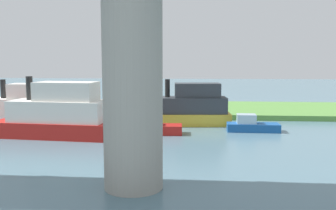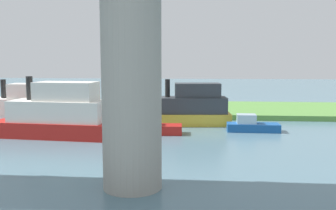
{
  "view_description": "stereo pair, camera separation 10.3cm",
  "coord_description": "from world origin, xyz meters",
  "px_view_note": "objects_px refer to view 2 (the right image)",
  "views": [
    {
      "loc": [
        -3.9,
        35.3,
        5.64
      ],
      "look_at": [
        -1.4,
        5.0,
        2.0
      ],
      "focal_mm": 40.12,
      "sensor_mm": 36.0,
      "label": 1
    },
    {
      "loc": [
        -4.0,
        35.29,
        5.64
      ],
      "look_at": [
        -1.4,
        5.0,
        2.0
      ],
      "focal_mm": 40.12,
      "sensor_mm": 36.0,
      "label": 2
    }
  ],
  "objects_px": {
    "bridge_pylon": "(131,72)",
    "mooring_post": "(60,108)",
    "houseboat_blue": "(251,125)",
    "riverboat_paddlewheel": "(188,108)",
    "motorboat_white": "(151,127)",
    "person_on_bank": "(105,105)",
    "skiff_small": "(26,109)",
    "pontoon_yellow": "(56,115)"
  },
  "relations": [
    {
      "from": "person_on_bank",
      "to": "riverboat_paddlewheel",
      "type": "height_order",
      "value": "riverboat_paddlewheel"
    },
    {
      "from": "person_on_bank",
      "to": "mooring_post",
      "type": "height_order",
      "value": "person_on_bank"
    },
    {
      "from": "person_on_bank",
      "to": "houseboat_blue",
      "type": "distance_m",
      "value": 14.98
    },
    {
      "from": "mooring_post",
      "to": "bridge_pylon",
      "type": "bearing_deg",
      "value": 118.58
    },
    {
      "from": "bridge_pylon",
      "to": "pontoon_yellow",
      "type": "relative_size",
      "value": 1.15
    },
    {
      "from": "bridge_pylon",
      "to": "person_on_bank",
      "type": "relative_size",
      "value": 7.4
    },
    {
      "from": "person_on_bank",
      "to": "houseboat_blue",
      "type": "relative_size",
      "value": 0.34
    },
    {
      "from": "mooring_post",
      "to": "skiff_small",
      "type": "height_order",
      "value": "skiff_small"
    },
    {
      "from": "houseboat_blue",
      "to": "mooring_post",
      "type": "bearing_deg",
      "value": -18.95
    },
    {
      "from": "person_on_bank",
      "to": "riverboat_paddlewheel",
      "type": "distance_m",
      "value": 9.19
    },
    {
      "from": "pontoon_yellow",
      "to": "riverboat_paddlewheel",
      "type": "distance_m",
      "value": 11.32
    },
    {
      "from": "skiff_small",
      "to": "pontoon_yellow",
      "type": "bearing_deg",
      "value": 137.18
    },
    {
      "from": "mooring_post",
      "to": "pontoon_yellow",
      "type": "relative_size",
      "value": 0.09
    },
    {
      "from": "bridge_pylon",
      "to": "skiff_small",
      "type": "xyz_separation_m",
      "value": [
        11.75,
        -14.43,
        -3.65
      ]
    },
    {
      "from": "bridge_pylon",
      "to": "motorboat_white",
      "type": "height_order",
      "value": "bridge_pylon"
    },
    {
      "from": "motorboat_white",
      "to": "skiff_small",
      "type": "distance_m",
      "value": 11.19
    },
    {
      "from": "skiff_small",
      "to": "houseboat_blue",
      "type": "bearing_deg",
      "value": 178.43
    },
    {
      "from": "houseboat_blue",
      "to": "person_on_bank",
      "type": "bearing_deg",
      "value": -25.21
    },
    {
      "from": "riverboat_paddlewheel",
      "to": "motorboat_white",
      "type": "distance_m",
      "value": 5.3
    },
    {
      "from": "houseboat_blue",
      "to": "riverboat_paddlewheel",
      "type": "relative_size",
      "value": 0.52
    },
    {
      "from": "mooring_post",
      "to": "pontoon_yellow",
      "type": "height_order",
      "value": "pontoon_yellow"
    },
    {
      "from": "person_on_bank",
      "to": "motorboat_white",
      "type": "bearing_deg",
      "value": 125.14
    },
    {
      "from": "houseboat_blue",
      "to": "bridge_pylon",
      "type": "bearing_deg",
      "value": 63.12
    },
    {
      "from": "skiff_small",
      "to": "person_on_bank",
      "type": "bearing_deg",
      "value": -131.95
    },
    {
      "from": "bridge_pylon",
      "to": "motorboat_white",
      "type": "bearing_deg",
      "value": -86.16
    },
    {
      "from": "pontoon_yellow",
      "to": "houseboat_blue",
      "type": "bearing_deg",
      "value": -167.22
    },
    {
      "from": "bridge_pylon",
      "to": "houseboat_blue",
      "type": "height_order",
      "value": "bridge_pylon"
    },
    {
      "from": "houseboat_blue",
      "to": "motorboat_white",
      "type": "relative_size",
      "value": 0.9
    },
    {
      "from": "bridge_pylon",
      "to": "person_on_bank",
      "type": "xyz_separation_m",
      "value": [
        6.49,
        -20.29,
        -3.94
      ]
    },
    {
      "from": "bridge_pylon",
      "to": "person_on_bank",
      "type": "height_order",
      "value": "bridge_pylon"
    },
    {
      "from": "person_on_bank",
      "to": "skiff_small",
      "type": "bearing_deg",
      "value": 48.05
    },
    {
      "from": "person_on_bank",
      "to": "mooring_post",
      "type": "xyz_separation_m",
      "value": [
        4.46,
        0.19,
        -0.3
      ]
    },
    {
      "from": "riverboat_paddlewheel",
      "to": "motorboat_white",
      "type": "relative_size",
      "value": 1.75
    },
    {
      "from": "person_on_bank",
      "to": "riverboat_paddlewheel",
      "type": "relative_size",
      "value": 0.17
    },
    {
      "from": "riverboat_paddlewheel",
      "to": "mooring_post",
      "type": "bearing_deg",
      "value": -14.94
    },
    {
      "from": "bridge_pylon",
      "to": "skiff_small",
      "type": "distance_m",
      "value": 18.97
    },
    {
      "from": "mooring_post",
      "to": "motorboat_white",
      "type": "bearing_deg",
      "value": 142.2
    },
    {
      "from": "riverboat_paddlewheel",
      "to": "pontoon_yellow",
      "type": "bearing_deg",
      "value": 32.39
    },
    {
      "from": "pontoon_yellow",
      "to": "skiff_small",
      "type": "bearing_deg",
      "value": -42.82
    },
    {
      "from": "bridge_pylon",
      "to": "mooring_post",
      "type": "xyz_separation_m",
      "value": [
        10.95,
        -20.1,
        -4.25
      ]
    },
    {
      "from": "riverboat_paddlewheel",
      "to": "motorboat_white",
      "type": "bearing_deg",
      "value": 57.86
    },
    {
      "from": "riverboat_paddlewheel",
      "to": "person_on_bank",
      "type": "bearing_deg",
      "value": -23.3
    }
  ]
}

